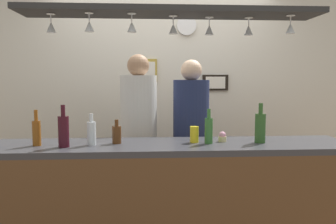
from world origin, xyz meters
name	(u,v)px	position (x,y,z in m)	size (l,w,h in m)	color
back_wall	(163,97)	(0.00, 1.10, 1.30)	(4.40, 0.06, 2.60)	silver
bar_counter	(173,195)	(0.00, -0.51, 0.70)	(2.70, 0.55, 1.04)	#38383D
overhead_glass_rack	(171,12)	(0.00, -0.30, 2.00)	(2.20, 0.36, 0.04)	black
hanging_wineglass_far_left	(51,27)	(-0.87, -0.30, 1.89)	(0.07, 0.07, 0.13)	silver
hanging_wineglass_left	(89,26)	(-0.59, -0.36, 1.89)	(0.07, 0.07, 0.13)	silver
hanging_wineglass_center_left	(132,26)	(-0.29, -0.36, 1.89)	(0.07, 0.07, 0.13)	silver
hanging_wineglass_center	(173,28)	(0.01, -0.28, 1.89)	(0.07, 0.07, 0.13)	silver
hanging_wineglass_center_right	(209,29)	(0.29, -0.24, 1.89)	(0.07, 0.07, 0.13)	silver
hanging_wineglass_right	(249,30)	(0.60, -0.24, 1.89)	(0.07, 0.07, 0.13)	silver
hanging_wineglass_far_right	(290,28)	(0.88, -0.35, 1.89)	(0.07, 0.07, 0.13)	silver
person_left_white_patterned_shirt	(139,128)	(-0.26, 0.34, 1.05)	(0.34, 0.34, 1.74)	#2D334C
person_middle_navy_shirt	(191,131)	(0.23, 0.34, 1.02)	(0.34, 0.34, 1.70)	#2D334C
bottle_soda_clear	(91,133)	(-0.59, -0.38, 1.13)	(0.06, 0.06, 0.23)	silver
bottle_beer_green_import	(209,130)	(0.27, -0.37, 1.14)	(0.06, 0.06, 0.26)	#336B2D
bottle_wine_dark_red	(64,131)	(-0.77, -0.44, 1.16)	(0.08, 0.08, 0.30)	#380F19
bottle_beer_amber_tall	(37,132)	(-0.98, -0.37, 1.14)	(0.06, 0.06, 0.26)	brown
bottle_champagne_green	(260,127)	(0.67, -0.36, 1.16)	(0.08, 0.08, 0.30)	#2D5623
bottle_beer_brown_stubby	(117,134)	(-0.41, -0.32, 1.11)	(0.07, 0.07, 0.18)	#512D14
drink_can	(194,134)	(0.17, -0.32, 1.10)	(0.07, 0.07, 0.12)	yellow
cupcake	(222,137)	(0.39, -0.30, 1.07)	(0.06, 0.06, 0.08)	beige
picture_frame_crest	(149,70)	(-0.16, 1.06, 1.61)	(0.18, 0.02, 0.26)	#B29338
picture_frame_lower_pair	(215,83)	(0.61, 1.06, 1.47)	(0.30, 0.02, 0.18)	black
wall_clock	(187,25)	(0.27, 1.05, 2.12)	(0.22, 0.22, 0.03)	white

